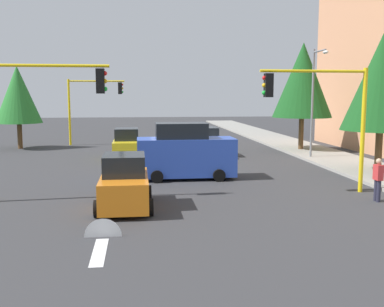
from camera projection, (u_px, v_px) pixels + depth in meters
ground_plane at (175, 172)px, 24.46m from camera, size 120.00×120.00×0.00m
sidewalk_kerb at (323, 155)px, 30.61m from camera, size 80.00×4.00×0.15m
lane_arrow_near at (102, 242)px, 12.77m from camera, size 2.40×1.10×1.10m
traffic_signal_near_left at (321, 105)px, 18.73m from camera, size 0.36×4.59×5.25m
traffic_signal_far_right at (92, 98)px, 37.09m from camera, size 0.36×4.59×5.39m
traffic_signal_near_right at (40, 103)px, 17.39m from camera, size 0.36×4.59×5.40m
street_lamp_curbside at (315, 91)px, 28.53m from camera, size 2.15×0.28×7.00m
tree_roadside_near at (382, 81)px, 23.10m from camera, size 4.02×4.02×7.34m
tree_opposite_side at (18, 95)px, 34.45m from camera, size 3.49×3.49×6.34m
tree_roadside_mid at (303, 80)px, 32.84m from camera, size 4.31×4.31×7.88m
delivery_van_blue at (185, 153)px, 22.37m from camera, size 2.22×4.80×2.77m
car_white at (205, 143)px, 30.64m from camera, size 3.98×2.02×1.98m
car_orange at (124, 184)px, 16.57m from camera, size 3.70×2.02×1.98m
car_yellow at (127, 145)px, 29.38m from camera, size 3.88×2.01×1.98m
pedestrian_crossing at (378, 178)px, 17.59m from camera, size 0.40×0.24×1.70m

